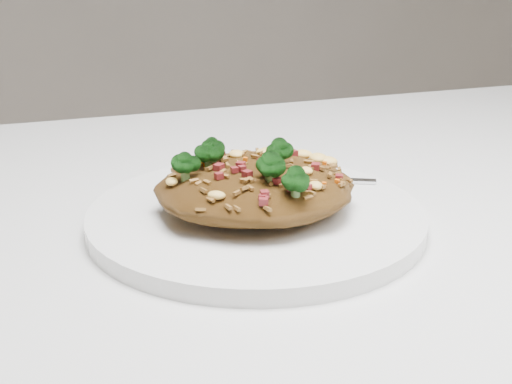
% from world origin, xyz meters
% --- Properties ---
extents(dining_table, '(1.20, 0.80, 0.75)m').
position_xyz_m(dining_table, '(0.00, 0.00, 0.66)').
color(dining_table, silver).
rests_on(dining_table, ground).
extents(plate, '(0.27, 0.27, 0.01)m').
position_xyz_m(plate, '(0.03, 0.00, 0.76)').
color(plate, white).
rests_on(plate, dining_table).
extents(fried_rice, '(0.16, 0.14, 0.06)m').
position_xyz_m(fried_rice, '(0.03, 0.00, 0.79)').
color(fried_rice, brown).
rests_on(fried_rice, plate).
extents(fork, '(0.15, 0.08, 0.00)m').
position_xyz_m(fork, '(0.08, 0.06, 0.77)').
color(fork, silver).
rests_on(fork, plate).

